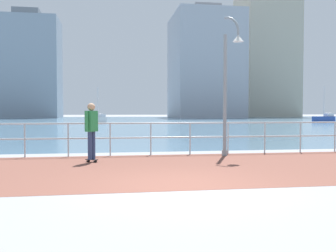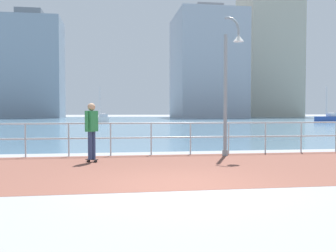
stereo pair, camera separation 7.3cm
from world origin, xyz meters
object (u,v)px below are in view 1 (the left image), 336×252
Objects in this scene: lamppost at (229,79)px; sailboat_ivory at (324,118)px; sailboat_white at (98,119)px; skateboarder at (91,127)px.

sailboat_ivory reaches higher than lamppost.
lamppost is at bearing -82.19° from sailboat_white.
lamppost is 0.93× the size of sailboat_ivory.
lamppost is 39.33m from sailboat_white.
lamppost is 2.66× the size of skateboarder.
sailboat_ivory reaches higher than sailboat_white.
lamppost is 0.99× the size of sailboat_white.
sailboat_ivory reaches higher than skateboarder.
skateboarder is 49.66m from sailboat_ivory.
lamppost is at bearing 10.10° from skateboarder.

